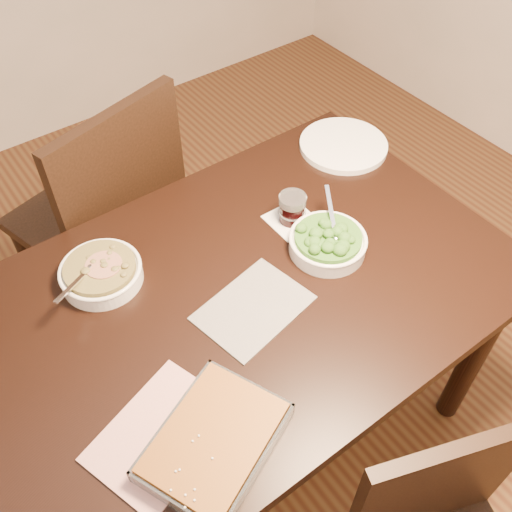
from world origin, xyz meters
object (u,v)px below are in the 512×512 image
baking_dish (215,441)px  dinner_plate (343,145)px  broccoli_bowl (328,242)px  chair_far (108,212)px  stew_bowl (101,272)px  wine_tumbler (292,208)px  table (239,314)px

baking_dish → dinner_plate: baking_dish is taller
broccoli_bowl → dinner_plate: (0.33, 0.30, -0.02)m
baking_dish → chair_far: size_ratio=0.35×
stew_bowl → dinner_plate: bearing=2.9°
broccoli_bowl → wine_tumbler: wine_tumbler is taller
stew_bowl → dinner_plate: stew_bowl is taller
broccoli_bowl → wine_tumbler: bearing=93.0°
broccoli_bowl → baking_dish: size_ratio=0.63×
table → wine_tumbler: bearing=24.1°
broccoli_bowl → baking_dish: bearing=-152.8°
table → broccoli_bowl: bearing=-4.6°
table → dinner_plate: (0.60, 0.28, 0.10)m
chair_far → stew_bowl: bearing=51.3°
broccoli_bowl → chair_far: size_ratio=0.22×
table → stew_bowl: stew_bowl is taller
table → chair_far: size_ratio=1.42×
stew_bowl → dinner_plate: size_ratio=0.75×
dinner_plate → wine_tumbler: bearing=-154.7°
dinner_plate → chair_far: (-0.67, 0.38, -0.21)m
dinner_plate → chair_far: 0.80m
wine_tumbler → chair_far: 0.68m
stew_bowl → baking_dish: size_ratio=0.60×
baking_dish → chair_far: bearing=54.9°
table → baking_dish: (-0.27, -0.30, 0.12)m
table → stew_bowl: size_ratio=6.75×
wine_tumbler → broccoli_bowl: bearing=-87.0°
table → wine_tumbler: (0.26, 0.12, 0.14)m
stew_bowl → chair_far: (0.18, 0.43, -0.23)m
stew_bowl → broccoli_bowl: bearing=-26.0°
chair_far → dinner_plate: bearing=134.6°
table → baking_dish: size_ratio=4.06×
table → dinner_plate: bearing=24.8°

